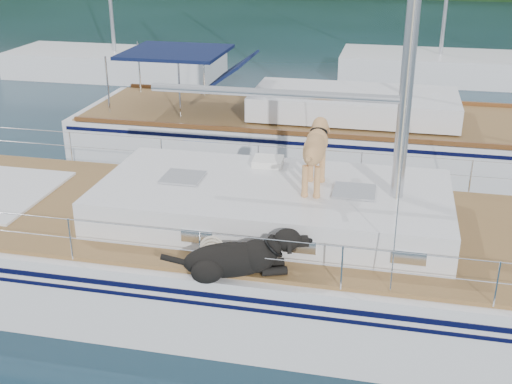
# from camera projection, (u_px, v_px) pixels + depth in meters

# --- Properties ---
(ground) EXTENTS (120.00, 120.00, 0.00)m
(ground) POSITION_uv_depth(u_px,v_px,m) (223.00, 285.00, 10.37)
(ground) COLOR black
(ground) RESTS_ON ground
(main_sailboat) EXTENTS (12.00, 4.14, 14.01)m
(main_sailboat) POSITION_uv_depth(u_px,v_px,m) (228.00, 249.00, 10.08)
(main_sailboat) COLOR white
(main_sailboat) RESTS_ON ground
(neighbor_sailboat) EXTENTS (11.00, 3.50, 13.30)m
(neighbor_sailboat) POSITION_uv_depth(u_px,v_px,m) (307.00, 134.00, 15.75)
(neighbor_sailboat) COLOR white
(neighbor_sailboat) RESTS_ON ground
(bg_boat_west) EXTENTS (8.00, 3.00, 11.65)m
(bg_boat_west) POSITION_uv_depth(u_px,v_px,m) (116.00, 64.00, 24.39)
(bg_boat_west) COLOR white
(bg_boat_west) RESTS_ON ground
(bg_boat_center) EXTENTS (7.20, 3.00, 11.65)m
(bg_boat_center) POSITION_uv_depth(u_px,v_px,m) (439.00, 68.00, 23.82)
(bg_boat_center) COLOR white
(bg_boat_center) RESTS_ON ground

